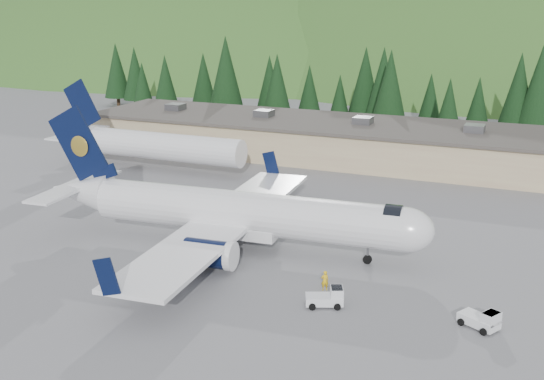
{
  "coord_description": "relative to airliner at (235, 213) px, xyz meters",
  "views": [
    {
      "loc": [
        25.12,
        -52.65,
        22.28
      ],
      "look_at": [
        0.0,
        6.0,
        4.0
      ],
      "focal_mm": 45.0,
      "sensor_mm": 36.0,
      "label": 1
    }
  ],
  "objects": [
    {
      "name": "tree_line",
      "position": [
        -2.4,
        61.22,
        4.03
      ],
      "size": [
        111.64,
        16.8,
        14.3
      ],
      "color": "black",
      "rests_on": "ground"
    },
    {
      "name": "baggage_tug_b",
      "position": [
        22.73,
        -7.5,
        -2.64
      ],
      "size": [
        3.07,
        2.57,
        1.46
      ],
      "rotation": [
        0.0,
        0.0,
        -0.49
      ],
      "color": "silver",
      "rests_on": "ground"
    },
    {
      "name": "airliner",
      "position": [
        0.0,
        0.0,
        0.0
      ],
      "size": [
        37.22,
        34.94,
        12.35
      ],
      "rotation": [
        0.0,
        0.0,
        0.08
      ],
      "color": "white",
      "rests_on": "ground"
    },
    {
      "name": "baggage_tug_a",
      "position": [
        11.75,
        -8.27,
        -2.63
      ],
      "size": [
        3.09,
        2.47,
        1.48
      ],
      "rotation": [
        0.0,
        0.0,
        0.4
      ],
      "color": "silver",
      "rests_on": "ground"
    },
    {
      "name": "terminal_building",
      "position": [
        -3.93,
        38.08,
        -0.67
      ],
      "size": [
        71.0,
        17.0,
        6.1
      ],
      "color": "tan",
      "rests_on": "ground"
    },
    {
      "name": "ground",
      "position": [
        1.08,
        0.08,
        -3.29
      ],
      "size": [
        600.0,
        600.0,
        0.0
      ],
      "primitive_type": "plane",
      "color": "slate"
    },
    {
      "name": "second_airliner",
      "position": [
        -23.84,
        22.08,
        0.03
      ],
      "size": [
        27.5,
        11.0,
        10.05
      ],
      "color": "white",
      "rests_on": "ground"
    },
    {
      "name": "ramp_worker",
      "position": [
        10.63,
        -5.71,
        -2.48
      ],
      "size": [
        0.71,
        0.65,
        1.63
      ],
      "primitive_type": "imported",
      "rotation": [
        0.0,
        0.0,
        3.7
      ],
      "color": "yellow",
      "rests_on": "ground"
    }
  ]
}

